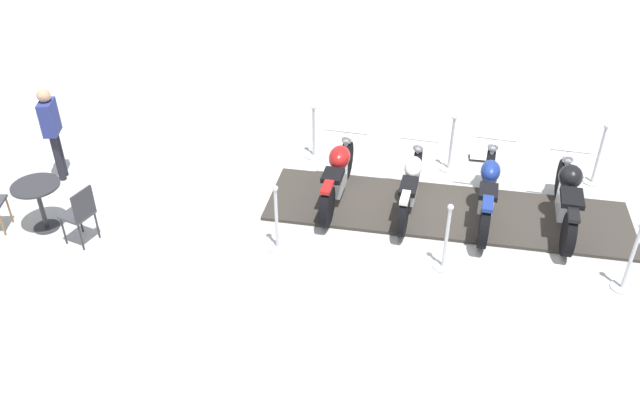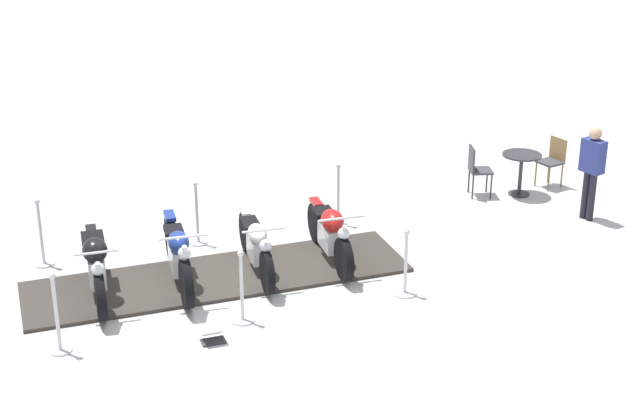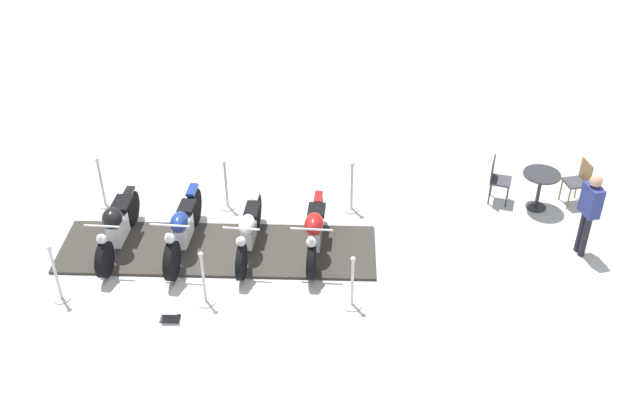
% 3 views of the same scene
% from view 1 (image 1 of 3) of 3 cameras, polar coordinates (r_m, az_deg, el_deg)
% --- Properties ---
extents(ground_plane, '(80.00, 80.00, 0.00)m').
position_cam_1_polar(ground_plane, '(10.85, 10.81, -1.08)').
color(ground_plane, silver).
extents(display_platform, '(5.80, 4.15, 0.05)m').
position_cam_1_polar(display_platform, '(10.84, 10.83, -0.96)').
color(display_platform, '#38332D').
rests_on(display_platform, ground_plane).
extents(motorcycle_black, '(1.29, 1.94, 0.95)m').
position_cam_1_polar(motorcycle_black, '(10.80, 20.58, 0.33)').
color(motorcycle_black, black).
rests_on(motorcycle_black, display_platform).
extents(motorcycle_navy, '(1.37, 2.04, 1.03)m').
position_cam_1_polar(motorcycle_navy, '(10.64, 14.31, 0.94)').
color(motorcycle_navy, black).
rests_on(motorcycle_navy, display_platform).
extents(motorcycle_cream, '(1.26, 1.89, 0.93)m').
position_cam_1_polar(motorcycle_cream, '(10.61, 7.91, 1.54)').
color(motorcycle_cream, black).
rests_on(motorcycle_cream, display_platform).
extents(motorcycle_maroon, '(1.25, 1.85, 0.95)m').
position_cam_1_polar(motorcycle_maroon, '(10.69, 1.56, 2.34)').
color(motorcycle_maroon, black).
rests_on(motorcycle_maroon, display_platform).
extents(stanchion_right_mid, '(0.33, 0.33, 1.07)m').
position_cam_1_polar(stanchion_right_mid, '(11.86, 11.19, 4.08)').
color(stanchion_right_mid, silver).
rests_on(stanchion_right_mid, ground_plane).
extents(stanchion_left_rear, '(0.32, 0.32, 1.10)m').
position_cam_1_polar(stanchion_left_rear, '(9.73, -3.75, -2.41)').
color(stanchion_left_rear, silver).
rests_on(stanchion_left_rear, ground_plane).
extents(stanchion_left_mid, '(0.31, 0.31, 1.09)m').
position_cam_1_polar(stanchion_left_mid, '(9.51, 10.79, -3.97)').
color(stanchion_left_mid, silver).
rests_on(stanchion_left_mid, ground_plane).
extents(stanchion_right_front, '(0.30, 0.30, 1.14)m').
position_cam_1_polar(stanchion_right_front, '(12.16, 22.81, 3.01)').
color(stanchion_right_front, silver).
rests_on(stanchion_right_front, ground_plane).
extents(stanchion_right_rear, '(0.35, 0.35, 1.03)m').
position_cam_1_polar(stanchion_right_rear, '(12.05, -0.54, 5.09)').
color(stanchion_right_rear, silver).
rests_on(stanchion_right_rear, ground_plane).
extents(stanchion_left_front, '(0.31, 0.31, 1.11)m').
position_cam_1_polar(stanchion_left_front, '(9.91, 25.10, -5.28)').
color(stanchion_left_front, silver).
rests_on(stanchion_left_front, ground_plane).
extents(info_placard, '(0.38, 0.34, 0.21)m').
position_cam_1_polar(info_placard, '(12.40, 13.51, 3.68)').
color(info_placard, '#333338').
rests_on(info_placard, ground_plane).
extents(cafe_table, '(0.72, 0.72, 0.79)m').
position_cam_1_polar(cafe_table, '(10.87, -23.18, 0.31)').
color(cafe_table, '#2D2D33').
rests_on(cafe_table, ground_plane).
extents(cafe_chair_across_table, '(0.57, 0.57, 0.95)m').
position_cam_1_polar(cafe_chair_across_table, '(10.34, -20.03, -0.99)').
color(cafe_chair_across_table, '#2D2D33').
rests_on(cafe_chair_across_table, ground_plane).
extents(bystander_person, '(0.31, 0.44, 1.67)m').
position_cam_1_polar(bystander_person, '(11.95, -22.20, 5.92)').
color(bystander_person, '#23232D').
rests_on(bystander_person, ground_plane).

